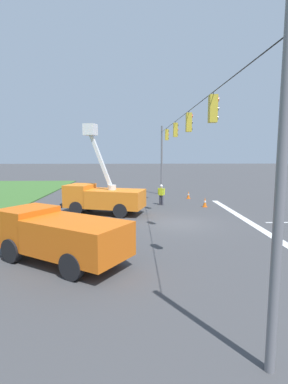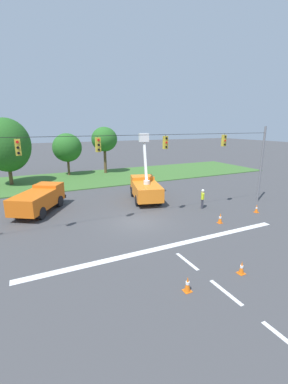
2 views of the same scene
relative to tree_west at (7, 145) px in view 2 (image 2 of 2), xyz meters
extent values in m
plane|color=#424244|center=(8.99, -18.36, -4.94)|extent=(200.00, 200.00, 0.00)
cube|color=#3D6B2D|center=(8.99, -0.36, -4.89)|extent=(56.00, 12.00, 0.10)
cube|color=silver|center=(8.99, -22.96, -4.94)|extent=(17.60, 0.50, 0.01)
cube|color=silver|center=(8.99, -24.96, -4.94)|extent=(0.20, 2.00, 0.01)
cube|color=silver|center=(8.99, -27.96, -4.94)|extent=(0.20, 2.00, 0.01)
cube|color=silver|center=(8.99, -30.96, -4.94)|extent=(0.20, 2.00, 0.01)
cylinder|color=slate|center=(21.99, -18.36, -1.34)|extent=(0.20, 0.20, 7.20)
cylinder|color=black|center=(8.99, -18.36, 1.66)|extent=(26.00, 0.03, 0.03)
cylinder|color=black|center=(1.26, -18.36, 1.61)|extent=(0.02, 0.02, 0.10)
cube|color=gold|center=(1.26, -18.36, 1.08)|extent=(0.32, 0.28, 0.96)
cylinder|color=red|center=(1.26, -18.52, 1.40)|extent=(0.16, 0.05, 0.16)
cylinder|color=black|center=(1.26, -18.52, 1.08)|extent=(0.16, 0.05, 0.16)
cylinder|color=black|center=(1.26, -18.52, 0.76)|extent=(0.16, 0.05, 0.16)
cylinder|color=black|center=(6.12, -18.36, 1.61)|extent=(0.02, 0.02, 0.10)
cube|color=gold|center=(6.12, -18.36, 1.08)|extent=(0.32, 0.28, 0.96)
cylinder|color=red|center=(6.12, -18.52, 1.40)|extent=(0.16, 0.05, 0.16)
cylinder|color=black|center=(6.12, -18.52, 1.08)|extent=(0.16, 0.05, 0.16)
cylinder|color=black|center=(6.12, -18.52, 0.76)|extent=(0.16, 0.05, 0.16)
cylinder|color=black|center=(11.34, -18.36, 1.61)|extent=(0.02, 0.02, 0.10)
cube|color=gold|center=(11.34, -18.36, 1.08)|extent=(0.32, 0.28, 0.96)
cylinder|color=black|center=(11.34, -18.52, 1.40)|extent=(0.16, 0.05, 0.16)
cylinder|color=red|center=(11.34, -18.52, 1.08)|extent=(0.16, 0.05, 0.16)
cylinder|color=black|center=(11.34, -18.52, 0.76)|extent=(0.16, 0.05, 0.16)
cylinder|color=black|center=(17.10, -18.36, 1.61)|extent=(0.02, 0.02, 0.10)
cube|color=gold|center=(17.10, -18.36, 1.08)|extent=(0.32, 0.28, 0.96)
cylinder|color=black|center=(17.10, -18.52, 1.40)|extent=(0.16, 0.05, 0.16)
cylinder|color=red|center=(17.10, -18.52, 1.08)|extent=(0.16, 0.05, 0.16)
cylinder|color=black|center=(17.10, -18.52, 0.76)|extent=(0.16, 0.05, 0.16)
cylinder|color=brown|center=(0.00, 0.00, -3.65)|extent=(0.43, 0.43, 2.59)
ellipsoid|color=#235B1E|center=(0.00, 0.00, 0.01)|extent=(5.56, 5.72, 6.44)
cylinder|color=brown|center=(7.62, 3.27, -3.76)|extent=(0.34, 0.34, 2.35)
ellipsoid|color=#286623|center=(7.62, 3.27, -0.82)|extent=(4.16, 3.89, 4.10)
cylinder|color=brown|center=(13.04, 2.60, -3.15)|extent=(0.42, 0.42, 3.58)
ellipsoid|color=#286623|center=(13.04, 2.60, 0.29)|extent=(3.87, 3.76, 3.63)
cube|color=orange|center=(11.92, -14.16, -3.80)|extent=(3.37, 4.47, 1.29)
cube|color=orange|center=(12.69, -11.43, -3.63)|extent=(2.66, 2.26, 1.61)
cube|color=#1E2838|center=(12.85, -10.86, -3.35)|extent=(1.97, 0.65, 0.73)
cube|color=black|center=(12.94, -10.53, -4.29)|extent=(2.33, 0.80, 0.30)
cylinder|color=black|center=(11.57, -11.35, -4.44)|extent=(0.54, 1.04, 1.00)
cylinder|color=black|center=(13.68, -11.95, -4.44)|extent=(0.54, 1.04, 1.00)
cylinder|color=black|center=(10.67, -14.55, -4.44)|extent=(0.54, 1.04, 1.00)
cylinder|color=black|center=(12.78, -15.14, -4.44)|extent=(0.54, 1.04, 1.00)
cylinder|color=silver|center=(11.99, -13.89, -2.97)|extent=(0.60, 0.60, 0.36)
cube|color=white|center=(12.21, -13.12, -1.12)|extent=(0.73, 1.82, 4.16)
cube|color=white|center=(12.43, -12.35, 1.17)|extent=(1.08, 1.01, 0.80)
cube|color=orange|center=(1.85, -13.30, -3.77)|extent=(4.10, 4.62, 1.34)
cube|color=orange|center=(3.39, -10.89, -3.65)|extent=(2.80, 2.64, 1.59)
cube|color=#1E2838|center=(3.71, -10.38, -3.37)|extent=(1.71, 1.14, 0.71)
cube|color=black|center=(3.89, -10.10, -4.29)|extent=(2.04, 1.38, 0.30)
cylinder|color=black|center=(2.36, -10.51, -4.44)|extent=(0.77, 0.99, 1.00)
cylinder|color=black|center=(4.16, -11.65, -4.44)|extent=(0.77, 0.99, 1.00)
cylinder|color=black|center=(0.57, -13.33, -4.44)|extent=(0.77, 0.99, 1.00)
cylinder|color=black|center=(2.37, -14.47, -4.44)|extent=(0.77, 0.99, 1.00)
cylinder|color=#383842|center=(15.70, -17.71, -4.51)|extent=(0.18, 0.18, 0.85)
cylinder|color=#383842|center=(15.60, -17.88, -4.51)|extent=(0.18, 0.18, 0.85)
cube|color=#D8EA26|center=(15.65, -17.79, -3.79)|extent=(0.41, 0.47, 0.60)
cube|color=silver|center=(15.65, -17.79, -3.79)|extent=(0.29, 0.40, 0.62)
cylinder|color=#D8EA26|center=(15.79, -17.56, -3.76)|extent=(0.11, 0.11, 0.55)
cylinder|color=#D8EA26|center=(15.51, -18.02, -3.76)|extent=(0.11, 0.11, 0.55)
sphere|color=tan|center=(15.65, -17.79, -3.36)|extent=(0.22, 0.22, 0.22)
sphere|color=white|center=(15.65, -17.79, -3.30)|extent=(0.26, 0.26, 0.26)
cube|color=orange|center=(10.76, -27.16, -4.92)|extent=(0.36, 0.36, 0.03)
cone|color=orange|center=(10.76, -27.16, -4.58)|extent=(0.27, 0.27, 0.66)
cylinder|color=white|center=(10.76, -27.16, -4.54)|extent=(0.16, 0.16, 0.12)
cube|color=orange|center=(14.60, -21.31, -4.92)|extent=(0.36, 0.36, 0.03)
cone|color=orange|center=(14.60, -21.31, -4.52)|extent=(0.31, 0.31, 0.78)
cylinder|color=white|center=(14.60, -21.31, -4.48)|extent=(0.19, 0.19, 0.14)
cube|color=orange|center=(7.47, -27.15, -4.92)|extent=(0.36, 0.36, 0.03)
cone|color=orange|center=(7.47, -27.15, -4.55)|extent=(0.28, 0.28, 0.71)
cylinder|color=white|center=(7.47, -27.15, -4.52)|extent=(0.18, 0.18, 0.13)
cube|color=orange|center=(19.15, -20.75, -4.92)|extent=(0.36, 0.36, 0.03)
cone|color=orange|center=(19.15, -20.75, -4.56)|extent=(0.28, 0.28, 0.69)
cylinder|color=white|center=(19.15, -20.75, -4.53)|extent=(0.17, 0.17, 0.12)
camera|label=1|loc=(-9.58, -15.61, -0.45)|focal=28.00mm
camera|label=2|loc=(1.31, -35.40, 2.36)|focal=24.00mm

